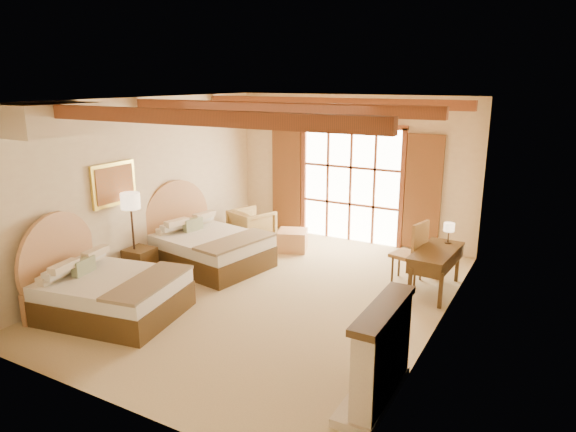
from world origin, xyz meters
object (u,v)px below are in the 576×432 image
Objects in this scene: armchair at (252,226)px; desk at (435,269)px; bed_far at (204,244)px; bed_near at (104,288)px; nightstand at (140,263)px.

desk is (4.18, -0.77, 0.02)m from armchair.
bed_far is 2.79× the size of armchair.
desk is at bearing 27.90° from bed_near.
nightstand is at bearing 97.06° from armchair.
bed_near reaches higher than nightstand.
bed_near reaches higher than desk.
bed_near is 0.98× the size of bed_far.
nightstand is at bearing -154.29° from desk.
bed_far reaches higher than armchair.
nightstand is 0.67× the size of armchair.
nightstand is at bearing -107.66° from bed_far.
nightstand is 2.81m from armchair.
armchair reaches higher than desk.
bed_far is (0.01, 2.46, 0.01)m from bed_near.
bed_far is at bearing 60.69° from nightstand.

